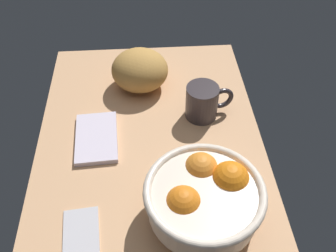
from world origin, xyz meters
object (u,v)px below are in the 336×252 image
(napkin_spare, at_px, (83,235))
(mug, at_px, (205,102))
(napkin_folded, at_px, (98,138))
(fruit_bowl, at_px, (206,196))
(bread_loaf, at_px, (141,70))

(napkin_spare, bearing_deg, mug, 138.94)
(napkin_folded, bearing_deg, napkin_spare, -3.39)
(napkin_spare, height_order, mug, mug)
(fruit_bowl, relative_size, bread_loaf, 1.52)
(fruit_bowl, relative_size, napkin_folded, 1.46)
(bread_loaf, relative_size, mug, 1.23)
(napkin_folded, distance_m, mug, 0.27)
(fruit_bowl, distance_m, napkin_spare, 0.25)
(mug, bearing_deg, napkin_folded, -75.40)
(bread_loaf, relative_size, napkin_spare, 1.28)
(napkin_folded, xyz_separation_m, napkin_spare, (0.25, -0.01, -0.00))
(napkin_folded, xyz_separation_m, mug, (-0.07, 0.26, 0.04))
(fruit_bowl, bearing_deg, napkin_folded, -134.40)
(fruit_bowl, relative_size, mug, 1.87)
(fruit_bowl, xyz_separation_m, napkin_folded, (-0.22, -0.22, -0.06))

